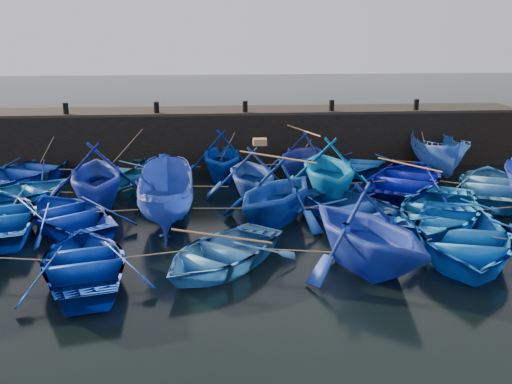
{
  "coord_description": "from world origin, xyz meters",
  "views": [
    {
      "loc": [
        -1.53,
        -16.33,
        6.52
      ],
      "look_at": [
        0.0,
        3.2,
        0.7
      ],
      "focal_mm": 40.0,
      "sensor_mm": 36.0,
      "label": 1
    }
  ],
  "objects": [
    {
      "name": "boat_18",
      "position": [
        5.86,
        0.93,
        0.57
      ],
      "size": [
        6.08,
        6.68,
        1.14
      ],
      "primitive_type": "imported",
      "rotation": [
        0.0,
        0.0,
        -0.51
      ],
      "color": "#0B57A6",
      "rests_on": "ground"
    },
    {
      "name": "boat_8",
      "position": [
        -3.55,
        4.72,
        0.45
      ],
      "size": [
        4.72,
        5.29,
        0.91
      ],
      "primitive_type": "imported",
      "rotation": [
        0.0,
        0.0,
        0.45
      ],
      "color": "blue",
      "rests_on": "ground"
    },
    {
      "name": "boat_15",
      "position": [
        -3.14,
        1.96,
        0.96
      ],
      "size": [
        2.09,
        5.04,
        1.92
      ],
      "primitive_type": "imported",
      "rotation": [
        0.0,
        0.0,
        3.19
      ],
      "color": "#203B93",
      "rests_on": "ground"
    },
    {
      "name": "boat_21",
      "position": [
        -4.95,
        -2.15,
        0.48
      ],
      "size": [
        4.34,
        5.32,
        0.97
      ],
      "primitive_type": "imported",
      "rotation": [
        0.0,
        0.0,
        3.38
      ],
      "color": "#00218B",
      "rests_on": "ground"
    },
    {
      "name": "boat_14",
      "position": [
        -6.3,
        1.83,
        0.49
      ],
      "size": [
        5.49,
        5.83,
        0.98
      ],
      "primitive_type": "imported",
      "rotation": [
        0.0,
        0.0,
        3.75
      ],
      "color": "#0524A1",
      "rests_on": "ground"
    },
    {
      "name": "wooden_crate",
      "position": [
        0.25,
        4.5,
        2.26
      ],
      "size": [
        0.51,
        0.4,
        0.24
      ],
      "primitive_type": "cube",
      "color": "olive",
      "rests_on": "boat_9"
    },
    {
      "name": "ground",
      "position": [
        0.0,
        0.0,
        0.0
      ],
      "size": [
        120.0,
        120.0,
        0.0
      ],
      "primitive_type": "plane",
      "color": "black",
      "rests_on": "ground"
    },
    {
      "name": "mooring_ropes",
      "position": [
        0.14,
        5.01,
        0.88
      ],
      "size": [
        17.86,
        11.81,
        2.1
      ],
      "color": "tan",
      "rests_on": "ground"
    },
    {
      "name": "boat_11",
      "position": [
        6.15,
        4.86,
        0.58
      ],
      "size": [
        6.29,
        6.84,
        1.16
      ],
      "primitive_type": "imported",
      "rotation": [
        0.0,
        0.0,
        2.6
      ],
      "color": "#02098E",
      "rests_on": "ground"
    },
    {
      "name": "boat_0",
      "position": [
        -9.19,
        7.79,
        0.52
      ],
      "size": [
        5.23,
        6.0,
        1.04
      ],
      "primitive_type": "imported",
      "rotation": [
        0.0,
        0.0,
        2.75
      ],
      "color": "#1030A4",
      "rests_on": "ground"
    },
    {
      "name": "boat_9",
      "position": [
        -0.05,
        4.5,
        1.07
      ],
      "size": [
        3.82,
        4.33,
        2.14
      ],
      "primitive_type": "imported",
      "rotation": [
        0.0,
        0.0,
        3.22
      ],
      "color": "#1D429E",
      "rests_on": "ground"
    },
    {
      "name": "boat_12",
      "position": [
        9.23,
        4.06,
        0.54
      ],
      "size": [
        5.43,
        6.21,
        1.07
      ],
      "primitive_type": "imported",
      "rotation": [
        0.0,
        0.0,
        2.74
      ],
      "color": "#3171B8",
      "rests_on": "ground"
    },
    {
      "name": "bollard_2",
      "position": [
        0.0,
        9.6,
        2.87
      ],
      "size": [
        0.24,
        0.24,
        0.5
      ],
      "primitive_type": "cylinder",
      "color": "black",
      "rests_on": "quay_top"
    },
    {
      "name": "boat_1",
      "position": [
        -5.97,
        7.56,
        0.5
      ],
      "size": [
        4.8,
        5.67,
        1.0
      ],
      "primitive_type": "imported",
      "rotation": [
        0.0,
        0.0,
        -0.32
      ],
      "color": "#2B7BC3",
      "rests_on": "ground"
    },
    {
      "name": "quay_top",
      "position": [
        0.0,
        10.5,
        2.56
      ],
      "size": [
        26.0,
        2.5,
        0.12
      ],
      "primitive_type": "cube",
      "color": "black",
      "rests_on": "quay_wall"
    },
    {
      "name": "boat_7",
      "position": [
        -5.77,
        4.18,
        1.24
      ],
      "size": [
        4.85,
        5.37,
        2.48
      ],
      "primitive_type": "imported",
      "rotation": [
        0.0,
        0.0,
        3.32
      ],
      "color": "navy",
      "rests_on": "ground"
    },
    {
      "name": "quay_wall",
      "position": [
        0.0,
        10.5,
        1.25
      ],
      "size": [
        26.0,
        2.5,
        2.5
      ],
      "primitive_type": "cube",
      "color": "black",
      "rests_on": "ground"
    },
    {
      "name": "boat_6",
      "position": [
        -8.74,
        4.39,
        0.46
      ],
      "size": [
        5.33,
        5.48,
        0.93
      ],
      "primitive_type": "imported",
      "rotation": [
        0.0,
        0.0,
        2.44
      ],
      "color": "blue",
      "rests_on": "ground"
    },
    {
      "name": "boat_2",
      "position": [
        -1.16,
        7.74,
        1.06
      ],
      "size": [
        3.53,
        4.08,
        2.13
      ],
      "primitive_type": "imported",
      "rotation": [
        0.0,
        0.0,
        0.01
      ],
      "color": "#002DA4",
      "rests_on": "ground"
    },
    {
      "name": "bollard_3",
      "position": [
        4.0,
        9.6,
        2.87
      ],
      "size": [
        0.24,
        0.24,
        0.5
      ],
      "primitive_type": "cylinder",
      "color": "black",
      "rests_on": "quay_top"
    },
    {
      "name": "boat_10",
      "position": [
        2.92,
        4.61,
        1.22
      ],
      "size": [
        4.09,
        4.71,
        2.44
      ],
      "primitive_type": "imported",
      "rotation": [
        0.0,
        0.0,
        3.12
      ],
      "color": "blue",
      "rests_on": "ground"
    },
    {
      "name": "boat_16",
      "position": [
        0.57,
        1.8,
        1.14
      ],
      "size": [
        5.54,
        5.68,
        2.27
      ],
      "primitive_type": "imported",
      "rotation": [
        0.0,
        0.0,
        -0.62
      ],
      "color": "#0D3796",
      "rests_on": "ground"
    },
    {
      "name": "boat_4",
      "position": [
        5.29,
        8.39,
        0.45
      ],
      "size": [
        4.47,
        5.19,
        0.91
      ],
      "primitive_type": "imported",
      "rotation": [
        0.0,
        0.0,
        -0.36
      ],
      "color": "navy",
      "rests_on": "ground"
    },
    {
      "name": "bollard_1",
      "position": [
        -4.0,
        9.6,
        2.87
      ],
      "size": [
        0.24,
        0.24,
        0.5
      ],
      "primitive_type": "cylinder",
      "color": "black",
      "rests_on": "quay_top"
    },
    {
      "name": "bollard_4",
      "position": [
        8.0,
        9.6,
        2.87
      ],
      "size": [
        0.24,
        0.24,
        0.5
      ],
      "primitive_type": "cylinder",
      "color": "black",
      "rests_on": "quay_top"
    },
    {
      "name": "boat_22",
      "position": [
        -1.37,
        -1.74,
        0.46
      ],
      "size": [
        5.21,
        5.4,
        0.91
      ],
      "primitive_type": "imported",
      "rotation": [
        0.0,
        0.0,
        -0.68
      ],
      "color": "blue",
      "rests_on": "ground"
    },
    {
      "name": "bollard_0",
      "position": [
        -8.0,
        9.6,
        2.87
      ],
      "size": [
        0.24,
        0.24,
        0.5
      ],
      "primitive_type": "cylinder",
      "color": "black",
      "rests_on": "quay_top"
    },
    {
      "name": "boat_17",
      "position": [
        3.31,
        1.47,
        0.52
      ],
      "size": [
        5.47,
        6.1,
        1.04
      ],
      "primitive_type": "imported",
      "rotation": [
        0.0,
        0.0,
        0.47
      ],
      "color": "#124095",
      "rests_on": "ground"
    },
    {
      "name": "loose_oars",
      "position": [
        1.94,
        3.21,
        1.62
      ],
      "size": [
        9.78,
        11.73,
        1.42
      ],
      "color": "#99724C",
      "rests_on": "ground"
    },
    {
      "name": "boat_13",
      "position": [
        -8.44,
        1.74,
        0.53
      ],
      "size": [
        4.95,
        5.92,
        1.06
      ],
      "primitive_type": "imported",
      "rotation": [
        0.0,
        0.0,
        3.43
      ],
      "color": "navy",
      "rests_on": "ground"
    },
    {
      "name": "boat_3",
      "position": [
        2.41,
        7.91,
        1.01
      ],
      "size": [
        4.83,
        4.99,
        2.01
      ],
      "primitive_type": "imported",
      "rotation": [
        0.0,
        0.0,
        -0.56
      ],
      "color": "#263AB2",
      "rests_on": "ground"
    },
    {
      "name": "boat_23",
      "position": [
        2.59,
        -2.19,
        1.21
      ],
      "size": [
        5.53,
        5.84,
        2.43
      ],
      "primitive_type": "imported",
      "rotation": [
        0.0,
        0.0,
        0.43
      ],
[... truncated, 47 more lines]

